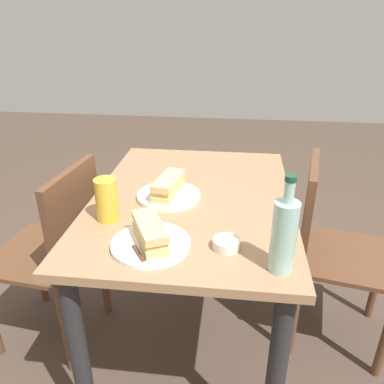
% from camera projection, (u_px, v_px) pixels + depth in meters
% --- Properties ---
extents(ground_plane, '(8.00, 8.00, 0.00)m').
position_uv_depth(ground_plane, '(192.00, 342.00, 1.79)').
color(ground_plane, '#47382D').
extents(dining_table, '(1.03, 0.75, 0.76)m').
position_uv_depth(dining_table, '(192.00, 227.00, 1.51)').
color(dining_table, '#997251').
rests_on(dining_table, ground).
extents(chair_far, '(0.44, 0.44, 0.85)m').
position_uv_depth(chair_far, '(58.00, 248.00, 1.62)').
color(chair_far, brown).
rests_on(chair_far, ground).
extents(chair_near, '(0.47, 0.47, 0.85)m').
position_uv_depth(chair_near, '(328.00, 244.00, 1.65)').
color(chair_near, brown).
rests_on(chair_near, ground).
extents(plate_near, '(0.24, 0.24, 0.01)m').
position_uv_depth(plate_near, '(151.00, 244.00, 1.15)').
color(plate_near, white).
rests_on(plate_near, dining_table).
extents(baguette_sandwich_near, '(0.20, 0.15, 0.07)m').
position_uv_depth(baguette_sandwich_near, '(150.00, 232.00, 1.13)').
color(baguette_sandwich_near, '#DBB77A').
rests_on(baguette_sandwich_near, plate_near).
extents(knife_near, '(0.16, 0.11, 0.01)m').
position_uv_depth(knife_near, '(134.00, 246.00, 1.12)').
color(knife_near, silver).
rests_on(knife_near, plate_near).
extents(plate_far, '(0.24, 0.24, 0.01)m').
position_uv_depth(plate_far, '(169.00, 196.00, 1.45)').
color(plate_far, silver).
rests_on(plate_far, dining_table).
extents(baguette_sandwich_far, '(0.20, 0.10, 0.07)m').
position_uv_depth(baguette_sandwich_far, '(168.00, 186.00, 1.43)').
color(baguette_sandwich_far, '#DBB77A').
rests_on(baguette_sandwich_far, plate_far).
extents(knife_far, '(0.18, 0.03, 0.01)m').
position_uv_depth(knife_far, '(155.00, 193.00, 1.44)').
color(knife_far, silver).
rests_on(knife_far, plate_far).
extents(water_bottle, '(0.07, 0.07, 0.28)m').
position_uv_depth(water_bottle, '(284.00, 235.00, 1.01)').
color(water_bottle, '#99C6B7').
rests_on(water_bottle, dining_table).
extents(beer_glass, '(0.08, 0.08, 0.15)m').
position_uv_depth(beer_glass, '(107.00, 200.00, 1.27)').
color(beer_glass, gold).
rests_on(beer_glass, dining_table).
extents(olive_bowl, '(0.08, 0.08, 0.03)m').
position_uv_depth(olive_bowl, '(226.00, 244.00, 1.14)').
color(olive_bowl, silver).
rests_on(olive_bowl, dining_table).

